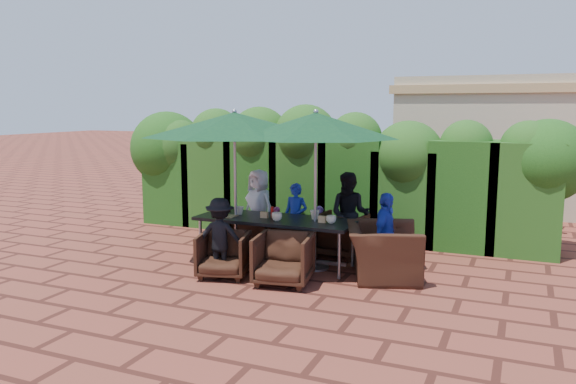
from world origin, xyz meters
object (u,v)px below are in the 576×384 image
at_px(dining_table, 276,223).
at_px(umbrella_right, 316,126).
at_px(chair_far_mid, 292,230).
at_px(umbrella_left, 234,125).
at_px(chair_near_left, 224,252).
at_px(chair_far_left, 252,227).
at_px(chair_near_right, 283,257).
at_px(chair_end_right, 383,243).
at_px(chair_far_right, 340,232).

relative_size(dining_table, umbrella_right, 1.00).
xyz_separation_m(umbrella_right, chair_far_mid, (-0.73, 0.84, -1.84)).
height_order(umbrella_left, chair_near_left, umbrella_left).
bearing_deg(chair_far_left, dining_table, 125.89).
relative_size(umbrella_right, chair_near_left, 3.49).
relative_size(dining_table, chair_near_right, 3.21).
height_order(chair_far_left, chair_near_right, chair_near_right).
bearing_deg(chair_far_left, chair_end_right, 152.44).
height_order(chair_far_left, chair_near_left, chair_near_left).
height_order(dining_table, umbrella_left, umbrella_left).
bearing_deg(dining_table, chair_far_left, 133.79).
xyz_separation_m(umbrella_right, chair_far_left, (-1.54, 0.89, -1.86)).
relative_size(dining_table, chair_end_right, 2.15).
relative_size(umbrella_right, chair_far_right, 3.20).
relative_size(chair_far_right, chair_near_right, 1.00).
relative_size(chair_far_mid, chair_near_right, 0.94).
distance_m(umbrella_left, chair_near_right, 2.33).
height_order(umbrella_left, umbrella_right, same).
bearing_deg(chair_end_right, chair_far_right, 27.06).
xyz_separation_m(umbrella_right, chair_near_right, (-0.14, -0.91, -1.82)).
xyz_separation_m(umbrella_left, chair_far_mid, (0.60, 0.93, -1.84)).
height_order(chair_far_left, chair_far_right, chair_far_right).
distance_m(umbrella_right, chair_near_right, 2.04).
xyz_separation_m(dining_table, chair_far_left, (-0.88, 0.92, -0.32)).
distance_m(umbrella_right, chair_far_mid, 2.15).
height_order(chair_far_right, chair_near_left, chair_far_right).
relative_size(chair_far_left, chair_near_right, 0.89).
bearing_deg(dining_table, chair_far_mid, 95.09).
height_order(chair_far_left, chair_far_mid, chair_far_mid).
relative_size(dining_table, chair_near_left, 3.49).
distance_m(dining_table, umbrella_left, 1.68).
relative_size(dining_table, chair_far_mid, 3.43).
bearing_deg(chair_far_left, umbrella_left, 93.62).
xyz_separation_m(umbrella_left, chair_far_right, (1.47, 0.97, -1.82)).
bearing_deg(chair_far_left, chair_far_mid, 168.84).
bearing_deg(umbrella_left, dining_table, 5.06).
bearing_deg(chair_far_right, dining_table, 55.76).
bearing_deg(chair_end_right, chair_far_mid, 45.18).
relative_size(umbrella_left, umbrella_right, 1.15).
relative_size(umbrella_left, chair_far_mid, 3.92).
relative_size(chair_far_right, chair_near_left, 1.09).
bearing_deg(chair_end_right, chair_near_left, 93.42).
bearing_deg(dining_table, umbrella_right, 2.72).
relative_size(chair_far_mid, chair_near_left, 1.02).
distance_m(chair_near_left, chair_near_right, 0.95).
distance_m(chair_far_right, chair_end_right, 1.34).
xyz_separation_m(umbrella_left, chair_end_right, (2.42, 0.04, -1.70)).
bearing_deg(chair_far_right, chair_near_left, 62.65).
bearing_deg(chair_far_right, chair_near_right, 88.06).
xyz_separation_m(dining_table, chair_near_right, (0.52, -0.88, -0.28)).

